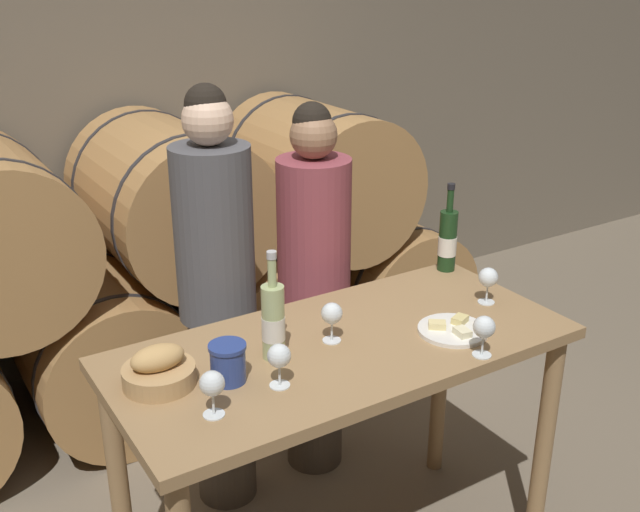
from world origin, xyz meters
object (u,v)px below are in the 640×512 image
tasting_table (342,381)px  cheese_plate (453,329)px  person_right (314,292)px  bread_basket (159,370)px  wine_bottle_red (448,240)px  person_left (218,303)px  wine_glass_right (484,328)px  wine_bottle_white (273,321)px  wine_glass_far_left (212,385)px  blue_crock (228,361)px  wine_glass_center (332,315)px  wine_glass_left (279,357)px  wine_glass_far_right (488,278)px

tasting_table → cheese_plate: size_ratio=6.48×
person_right → bread_basket: size_ratio=7.53×
wine_bottle_red → cheese_plate: (-0.33, -0.42, -0.11)m
person_left → bread_basket: size_ratio=8.02×
cheese_plate → wine_glass_right: wine_glass_right is taller
person_left → wine_bottle_white: person_left is taller
person_right → wine_glass_right: size_ratio=11.93×
bread_basket → wine_glass_far_left: size_ratio=1.58×
person_right → wine_bottle_white: (-0.50, -0.58, 0.25)m
blue_crock → wine_glass_center: 0.39m
wine_bottle_white → wine_glass_left: wine_bottle_white is taller
tasting_table → wine_glass_right: (0.32, -0.30, 0.24)m
person_left → blue_crock: (-0.25, -0.63, 0.13)m
wine_glass_center → wine_glass_right: 0.47m
person_left → wine_glass_far_left: 0.86m
wine_bottle_red → cheese_plate: wine_bottle_red is taller
person_left → cheese_plate: bearing=-56.0°
person_left → wine_glass_far_right: 1.00m
wine_glass_far_left → wine_glass_left: (0.22, 0.04, 0.00)m
wine_glass_center → wine_glass_right: bearing=-43.5°
bread_basket → wine_glass_center: size_ratio=1.58×
bread_basket → cheese_plate: size_ratio=0.92×
blue_crock → wine_glass_far_right: (1.01, -0.01, 0.03)m
wine_glass_left → wine_glass_right: size_ratio=1.00×
wine_bottle_red → wine_glass_right: bearing=-121.7°
wine_glass_far_left → wine_glass_left: bearing=9.0°
wine_glass_right → wine_bottle_white: bearing=148.7°
person_right → wine_glass_right: 0.94m
bread_basket → wine_glass_far_right: size_ratio=1.58×
wine_bottle_red → bread_basket: size_ratio=1.66×
tasting_table → wine_glass_far_left: 0.59m
wine_bottle_white → wine_glass_center: (0.21, -0.01, -0.03)m
person_left → wine_glass_right: person_left is taller
person_right → cheese_plate: person_right is taller
wine_bottle_red → blue_crock: size_ratio=2.95×
wine_glass_right → bread_basket: bearing=157.9°
person_left → bread_basket: (-0.43, -0.54, 0.11)m
bread_basket → wine_glass_right: wine_glass_right is taller
person_right → wine_glass_far_right: person_right is taller
cheese_plate → bread_basket: bearing=167.7°
wine_bottle_red → wine_glass_far_left: bearing=-159.7°
bread_basket → blue_crock: bearing=-26.5°
wine_bottle_red → wine_glass_center: 0.75m
blue_crock → wine_glass_left: bearing=-42.5°
tasting_table → bread_basket: size_ratio=7.07×
wine_bottle_red → wine_glass_far_right: 0.32m
bread_basket → wine_glass_far_left: 0.24m
cheese_plate → wine_glass_far_left: bearing=-178.5°
person_left → wine_glass_center: (0.13, -0.58, 0.16)m
wine_bottle_red → wine_glass_right: 0.69m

